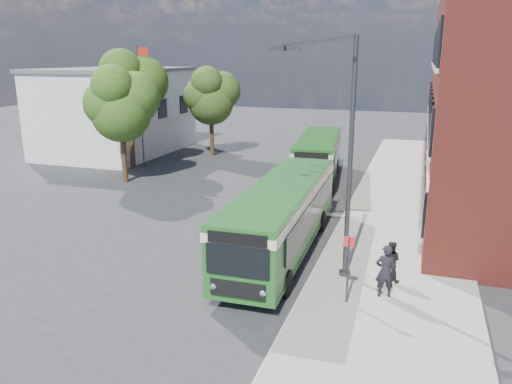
% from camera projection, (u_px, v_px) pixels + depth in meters
% --- Properties ---
extents(ground, '(120.00, 120.00, 0.00)m').
position_uv_depth(ground, '(237.00, 245.00, 22.68)').
color(ground, '#2C2C2F').
rests_on(ground, ground).
extents(pavement, '(6.00, 48.00, 0.15)m').
position_uv_depth(pavement, '(404.00, 208.00, 27.84)').
color(pavement, gray).
rests_on(pavement, ground).
extents(kerb_line, '(0.12, 48.00, 0.01)m').
position_uv_depth(kerb_line, '(349.00, 205.00, 28.79)').
color(kerb_line, beige).
rests_on(kerb_line, ground).
extents(white_building, '(9.40, 13.40, 7.30)m').
position_uv_depth(white_building, '(116.00, 111.00, 43.69)').
color(white_building, silver).
rests_on(white_building, ground).
extents(flagpole, '(0.95, 0.10, 9.00)m').
position_uv_depth(flagpole, '(141.00, 103.00, 37.08)').
color(flagpole, '#323537').
rests_on(flagpole, ground).
extents(street_lamp, '(2.96, 2.38, 9.00)m').
position_uv_depth(street_lamp, '(340.00, 156.00, 18.11)').
color(street_lamp, '#323537').
rests_on(street_lamp, ground).
extents(bus_stop_sign, '(0.35, 0.08, 2.52)m').
position_uv_depth(bus_stop_sign, '(348.00, 265.00, 16.73)').
color(bus_stop_sign, '#323537').
rests_on(bus_stop_sign, ground).
extents(bus_front, '(2.89, 12.08, 3.02)m').
position_uv_depth(bus_front, '(283.00, 211.00, 21.46)').
color(bus_front, '#215D20').
rests_on(bus_front, ground).
extents(bus_rear, '(3.76, 10.60, 3.02)m').
position_uv_depth(bus_rear, '(318.00, 154.00, 34.07)').
color(bus_rear, '#195814').
rests_on(bus_rear, ground).
extents(pedestrian_a, '(0.81, 0.66, 1.91)m').
position_uv_depth(pedestrian_a, '(385.00, 271.00, 17.26)').
color(pedestrian_a, black).
rests_on(pedestrian_a, pavement).
extents(pedestrian_b, '(0.80, 0.64, 1.57)m').
position_uv_depth(pedestrian_b, '(390.00, 261.00, 18.49)').
color(pedestrian_b, black).
rests_on(pedestrian_b, pavement).
extents(tree_left, '(4.63, 4.40, 7.82)m').
position_uv_depth(tree_left, '(121.00, 103.00, 32.60)').
color(tree_left, '#372314').
rests_on(tree_left, ground).
extents(tree_mid, '(5.23, 4.98, 8.84)m').
position_uv_depth(tree_mid, '(129.00, 88.00, 36.79)').
color(tree_mid, '#372314').
rests_on(tree_mid, ground).
extents(tree_right, '(4.47, 4.25, 7.55)m').
position_uv_depth(tree_right, '(211.00, 95.00, 41.62)').
color(tree_right, '#372314').
rests_on(tree_right, ground).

